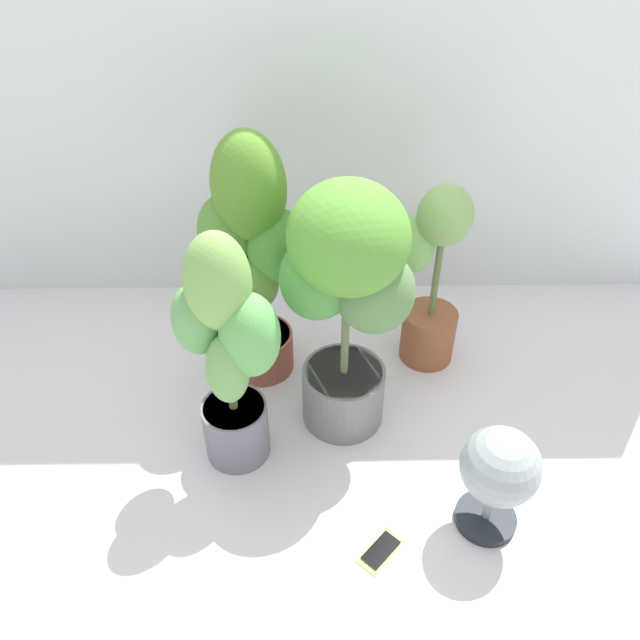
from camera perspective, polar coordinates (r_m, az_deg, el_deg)
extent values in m
plane|color=silver|center=(2.12, 2.18, -10.60)|extent=(8.00, 8.00, 0.00)
cube|color=silver|center=(2.30, 1.85, 23.73)|extent=(3.20, 0.01, 2.00)
cylinder|color=slate|center=(2.02, -7.68, -9.87)|extent=(0.21, 0.21, 0.21)
cylinder|color=#462C1D|center=(1.95, -7.93, -8.03)|extent=(0.19, 0.19, 0.02)
cylinder|color=olive|center=(1.76, -8.71, -1.94)|extent=(0.03, 0.03, 0.53)
ellipsoid|color=#7DB254|center=(1.63, -9.40, 3.43)|extent=(0.20, 0.19, 0.30)
ellipsoid|color=#67AB5D|center=(1.74, -11.18, 0.06)|extent=(0.20, 0.20, 0.23)
ellipsoid|color=#66B95C|center=(1.70, -6.47, -1.41)|extent=(0.24, 0.24, 0.27)
ellipsoid|color=#73AC5B|center=(1.75, -8.47, -4.46)|extent=(0.14, 0.15, 0.23)
cylinder|color=slate|center=(2.10, 2.11, -6.77)|extent=(0.27, 0.27, 0.21)
cylinder|color=#472B1B|center=(2.03, 2.17, -4.85)|extent=(0.25, 0.25, 0.02)
cylinder|color=#69724B|center=(1.84, 2.39, 1.76)|extent=(0.03, 0.03, 0.58)
ellipsoid|color=#589C36|center=(1.71, 2.59, 7.56)|extent=(0.46, 0.46, 0.33)
ellipsoid|color=#519A44|center=(1.81, -0.22, 3.85)|extent=(0.25, 0.24, 0.27)
ellipsoid|color=#5D884E|center=(1.80, 5.08, 2.55)|extent=(0.24, 0.21, 0.27)
cylinder|color=#975333|center=(2.36, 9.89, -1.31)|extent=(0.20, 0.20, 0.21)
cylinder|color=#3F291E|center=(2.30, 10.15, 0.50)|extent=(0.19, 0.19, 0.02)
cylinder|color=#627342|center=(2.16, 10.85, 5.40)|extent=(0.02, 0.02, 0.46)
ellipsoid|color=#82AF5C|center=(2.07, 11.44, 9.40)|extent=(0.26, 0.26, 0.21)
ellipsoid|color=#7DB85D|center=(2.13, 8.60, 6.92)|extent=(0.17, 0.18, 0.21)
cylinder|color=#964B3D|center=(2.31, -5.39, -2.74)|extent=(0.23, 0.23, 0.16)
cylinder|color=#3B3321|center=(2.26, -5.49, -1.37)|extent=(0.22, 0.22, 0.02)
cylinder|color=#60744A|center=(2.06, -6.07, 5.82)|extent=(0.02, 0.02, 0.66)
ellipsoid|color=#578B2D|center=(1.93, -6.59, 12.08)|extent=(0.32, 0.31, 0.36)
ellipsoid|color=#568B38|center=(2.04, -8.55, 7.96)|extent=(0.26, 0.26, 0.26)
ellipsoid|color=#4A8C35|center=(2.00, -3.87, 6.84)|extent=(0.23, 0.23, 0.25)
ellipsoid|color=#577F32|center=(2.05, -5.73, 3.46)|extent=(0.16, 0.16, 0.20)
cube|color=#D1CE51|center=(1.88, 5.62, -20.34)|extent=(0.15, 0.15, 0.01)
cube|color=black|center=(1.87, 5.63, -20.27)|extent=(0.12, 0.12, 0.00)
cylinder|color=#20252B|center=(1.98, 14.94, -17.16)|extent=(0.18, 0.18, 0.03)
cylinder|color=#98A4A7|center=(1.92, 15.31, -15.95)|extent=(0.02, 0.02, 0.12)
sphere|color=#98A4A7|center=(1.78, 16.25, -12.80)|extent=(0.31, 0.31, 0.22)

